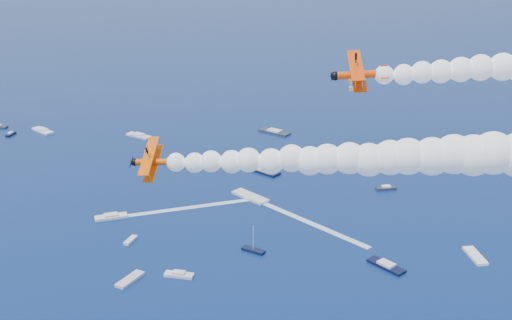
{
  "coord_description": "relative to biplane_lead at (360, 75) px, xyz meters",
  "views": [
    {
      "loc": [
        2.69,
        -65.66,
        83.53
      ],
      "look_at": [
        1.84,
        20.95,
        49.98
      ],
      "focal_mm": 47.03,
      "sensor_mm": 36.0,
      "label": 1
    }
  ],
  "objects": [
    {
      "name": "boat_wakes",
      "position": [
        -48.58,
        65.27,
        -61.79
      ],
      "size": [
        145.6,
        79.38,
        0.04
      ],
      "color": "white",
      "rests_on": "ground"
    },
    {
      "name": "biplane_lead",
      "position": [
        0.0,
        0.0,
        0.0
      ],
      "size": [
        8.28,
        9.94,
        7.67
      ],
      "primitive_type": null,
      "rotation": [
        -0.25,
        0.07,
        3.09
      ],
      "color": "#F24205"
    },
    {
      "name": "biplane_trail",
      "position": [
        -27.89,
        -2.55,
        -11.67
      ],
      "size": [
        7.63,
        9.27,
        7.55
      ],
      "primitive_type": null,
      "rotation": [
        -0.45,
        0.07,
        3.0
      ],
      "color": "#FF5B05"
    },
    {
      "name": "smoke_trail_trail",
      "position": [
        0.83,
        -6.56,
        -9.47
      ],
      "size": [
        59.01,
        21.26,
        10.61
      ],
      "primitive_type": null,
      "rotation": [
        0.0,
        0.0,
        3.0
      ],
      "color": "white"
    },
    {
      "name": "spectator_boats",
      "position": [
        -19.82,
        99.91,
        -61.47
      ],
      "size": [
        208.91,
        159.4,
        0.7
      ],
      "color": "white",
      "rests_on": "ground"
    }
  ]
}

